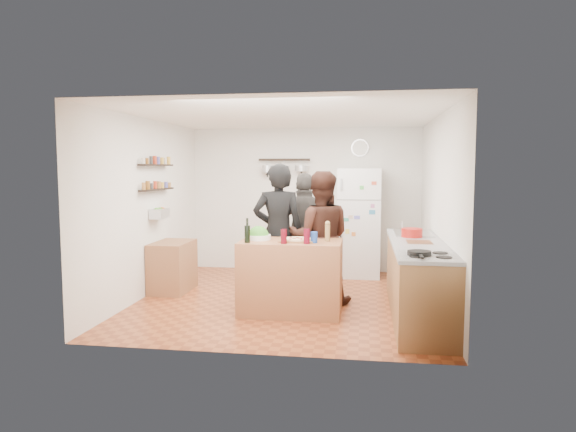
% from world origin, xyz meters
% --- Properties ---
extents(room_shell, '(4.20, 4.20, 4.20)m').
position_xyz_m(room_shell, '(0.00, 0.39, 1.25)').
color(room_shell, brown).
rests_on(room_shell, ground).
extents(prep_island, '(1.25, 0.72, 0.91)m').
position_xyz_m(prep_island, '(0.14, -0.62, 0.46)').
color(prep_island, '#925735').
rests_on(prep_island, floor).
extents(pizza_board, '(0.42, 0.34, 0.02)m').
position_xyz_m(pizza_board, '(0.22, -0.64, 0.92)').
color(pizza_board, brown).
rests_on(pizza_board, prep_island).
extents(pizza, '(0.34, 0.34, 0.02)m').
position_xyz_m(pizza, '(0.22, -0.64, 0.94)').
color(pizza, beige).
rests_on(pizza, pizza_board).
extents(salad_bowl, '(0.31, 0.31, 0.06)m').
position_xyz_m(salad_bowl, '(-0.28, -0.57, 0.94)').
color(salad_bowl, white).
rests_on(salad_bowl, prep_island).
extents(wine_bottle, '(0.07, 0.07, 0.21)m').
position_xyz_m(wine_bottle, '(-0.36, -0.84, 1.01)').
color(wine_bottle, black).
rests_on(wine_bottle, prep_island).
extents(wine_glass_near, '(0.07, 0.07, 0.18)m').
position_xyz_m(wine_glass_near, '(0.09, -0.86, 1.00)').
color(wine_glass_near, '#4F0611').
rests_on(wine_glass_near, prep_island).
extents(wine_glass_far, '(0.07, 0.07, 0.18)m').
position_xyz_m(wine_glass_far, '(0.36, -0.82, 1.00)').
color(wine_glass_far, '#550717').
rests_on(wine_glass_far, prep_island).
extents(pepper_mill, '(0.06, 0.06, 0.20)m').
position_xyz_m(pepper_mill, '(0.59, -0.57, 1.01)').
color(pepper_mill, olive).
rests_on(pepper_mill, prep_island).
extents(salt_canister, '(0.08, 0.08, 0.13)m').
position_xyz_m(salt_canister, '(0.44, -0.74, 0.98)').
color(salt_canister, '#1B3E95').
rests_on(salt_canister, prep_island).
extents(person_left, '(0.75, 0.55, 1.87)m').
position_xyz_m(person_left, '(-0.11, -0.06, 0.94)').
color(person_left, black).
rests_on(person_left, floor).
extents(person_center, '(0.91, 0.73, 1.77)m').
position_xyz_m(person_center, '(0.46, -0.07, 0.88)').
color(person_center, black).
rests_on(person_center, floor).
extents(person_back, '(1.06, 0.52, 1.74)m').
position_xyz_m(person_back, '(0.21, 0.41, 0.87)').
color(person_back, '#302D2B').
rests_on(person_back, floor).
extents(counter_run, '(0.63, 2.63, 0.90)m').
position_xyz_m(counter_run, '(1.70, -0.55, 0.45)').
color(counter_run, '#9E7042').
rests_on(counter_run, floor).
extents(stove_top, '(0.60, 0.62, 0.02)m').
position_xyz_m(stove_top, '(1.70, -1.50, 0.91)').
color(stove_top, white).
rests_on(stove_top, counter_run).
extents(skillet, '(0.24, 0.24, 0.05)m').
position_xyz_m(skillet, '(1.60, -1.53, 0.94)').
color(skillet, black).
rests_on(skillet, stove_top).
extents(sink, '(0.50, 0.80, 0.03)m').
position_xyz_m(sink, '(1.70, 0.30, 0.92)').
color(sink, silver).
rests_on(sink, counter_run).
extents(cutting_board, '(0.30, 0.40, 0.02)m').
position_xyz_m(cutting_board, '(1.70, -0.55, 0.91)').
color(cutting_board, brown).
rests_on(cutting_board, counter_run).
extents(red_bowl, '(0.27, 0.27, 0.11)m').
position_xyz_m(red_bowl, '(1.65, -0.12, 0.98)').
color(red_bowl, '#A91813').
rests_on(red_bowl, counter_run).
extents(fridge, '(0.70, 0.68, 1.80)m').
position_xyz_m(fridge, '(0.95, 1.75, 0.90)').
color(fridge, white).
rests_on(fridge, floor).
extents(wall_clock, '(0.30, 0.03, 0.30)m').
position_xyz_m(wall_clock, '(0.95, 2.08, 2.15)').
color(wall_clock, silver).
rests_on(wall_clock, back_wall).
extents(spice_shelf_lower, '(0.12, 1.00, 0.02)m').
position_xyz_m(spice_shelf_lower, '(-1.93, 0.20, 1.50)').
color(spice_shelf_lower, black).
rests_on(spice_shelf_lower, left_wall).
extents(spice_shelf_upper, '(0.12, 1.00, 0.02)m').
position_xyz_m(spice_shelf_upper, '(-1.93, 0.20, 1.85)').
color(spice_shelf_upper, black).
rests_on(spice_shelf_upper, left_wall).
extents(produce_basket, '(0.18, 0.35, 0.14)m').
position_xyz_m(produce_basket, '(-1.90, 0.20, 1.15)').
color(produce_basket, silver).
rests_on(produce_basket, left_wall).
extents(side_table, '(0.50, 0.80, 0.73)m').
position_xyz_m(side_table, '(-1.74, 0.26, 0.36)').
color(side_table, '#935F3E').
rests_on(side_table, floor).
extents(pot_rack, '(0.90, 0.04, 0.04)m').
position_xyz_m(pot_rack, '(-0.35, 2.00, 1.95)').
color(pot_rack, black).
rests_on(pot_rack, back_wall).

